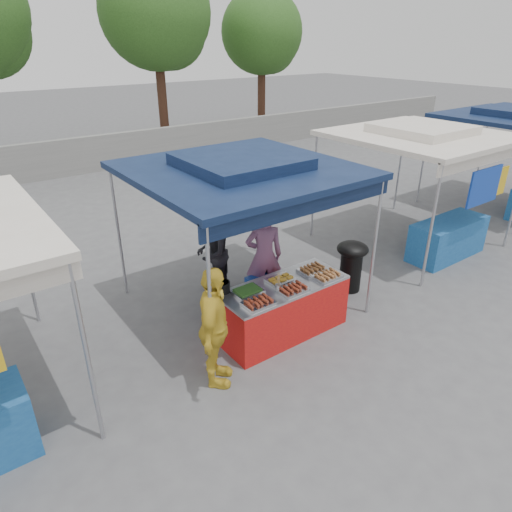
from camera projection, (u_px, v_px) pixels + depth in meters
ground_plane at (278, 329)px, 7.23m from camera, size 80.00×80.00×0.00m
back_wall at (68, 157)px, 14.95m from camera, size 40.00×0.25×1.20m
main_canopy at (242, 169)px, 6.90m from camera, size 3.20×3.20×2.57m
neighbor_stall_right at (433, 176)px, 9.36m from camera, size 3.20×3.20×2.57m
tree_2 at (158, 17)px, 16.87m from camera, size 4.09×4.09×7.03m
tree_3 at (264, 36)px, 20.24m from camera, size 3.62×3.57×6.14m
vendor_table at (283, 309)px, 6.98m from camera, size 2.00×0.80×0.85m
food_tray_fl at (258, 303)px, 6.25m from camera, size 0.42×0.30×0.07m
food_tray_fm at (293, 290)px, 6.58m from camera, size 0.42×0.30×0.07m
food_tray_fr at (327, 276)px, 6.95m from camera, size 0.42×0.30×0.07m
food_tray_bl at (248, 291)px, 6.54m from camera, size 0.42×0.30×0.07m
food_tray_bm at (281, 280)px, 6.86m from camera, size 0.42×0.30×0.07m
food_tray_br at (312, 270)px, 7.15m from camera, size 0.42×0.30×0.07m
cooking_pot at (221, 287)px, 6.58m from camera, size 0.26×0.26×0.15m
skewer_cup at (278, 288)px, 6.59m from camera, size 0.09×0.09×0.11m
wok_burner at (351, 262)px, 8.13m from camera, size 0.56×0.56×0.94m
crate_left at (239, 311)px, 7.42m from camera, size 0.52×0.36×0.31m
crate_right at (261, 299)px, 7.76m from camera, size 0.49×0.34×0.30m
crate_stacked at (261, 284)px, 7.63m from camera, size 0.47×0.33×0.28m
vendor_woman at (264, 256)px, 7.61m from camera, size 0.75×0.64×1.75m
helper_man at (212, 253)px, 7.90m from camera, size 0.98×0.97×1.60m
customer_person at (214, 329)px, 5.77m from camera, size 0.95×1.03×1.70m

